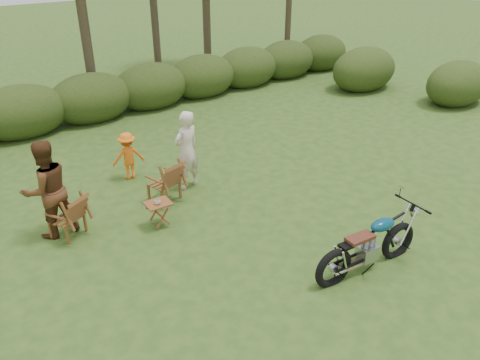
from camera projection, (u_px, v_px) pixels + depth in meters
ground at (312, 259)px, 7.92m from camera, size 80.00×80.00×0.00m
motorcycle at (365, 268)px, 7.71m from camera, size 2.08×1.02×1.14m
lawn_chair_right at (165, 199)px, 9.76m from camera, size 0.73×0.73×0.91m
lawn_chair_left at (70, 235)px, 8.57m from camera, size 0.78×0.78×0.85m
side_table at (159, 214)px, 8.75m from camera, size 0.52×0.45×0.50m
cup at (157, 202)px, 8.57m from camera, size 0.13×0.13×0.09m
adult_a at (189, 186)px, 10.27m from camera, size 0.70×0.52×1.73m
adult_b at (56, 233)px, 8.63m from camera, size 0.95×0.77×1.84m
child at (131, 178)px, 10.64m from camera, size 0.77×0.53×1.09m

